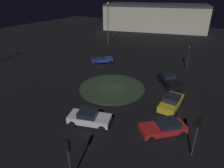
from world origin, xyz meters
The scene contains 12 objects.
ground_plane centered at (0.00, 0.00, 0.00)m, with size 115.58×115.58×0.00m, color black.
roundabout_island centered at (0.00, 0.00, 0.10)m, with size 9.00×9.00×0.20m, color #263823.
car_white centered at (-2.36, 7.92, 0.79)m, with size 4.64×3.17×1.55m.
car_black centered at (-6.26, -5.33, 0.78)m, with size 4.39×4.73×1.52m.
car_red centered at (-9.22, 5.22, 0.72)m, with size 4.38×4.42×1.36m.
car_yellow centered at (-8.39, 0.51, 0.82)m, with size 2.12×4.37×1.59m.
car_blue centered at (7.33, -7.74, 0.74)m, with size 3.96×4.04×1.39m.
traffic_light_north centered at (-5.37, 13.77, 2.68)m, with size 0.36×0.39×3.74m.
traffic_light_northwest centered at (-12.11, 6.63, 2.79)m, with size 0.40×0.37×3.90m.
traffic_light_southwest centered at (-6.84, -12.87, 3.15)m, with size 0.37×0.40×4.45m.
streetlamp_southeast centered at (13.92, -19.88, 5.98)m, with size 0.48×0.48×9.72m.
store_building centered at (11.72, -44.29, 4.04)m, with size 33.99×20.54×8.09m.
Camera 1 is at (-13.18, 20.50, 12.54)m, focal length 31.68 mm.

